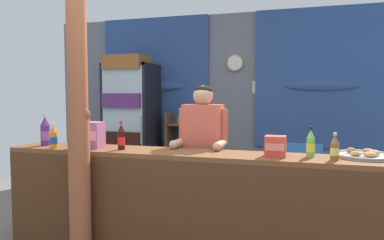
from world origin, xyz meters
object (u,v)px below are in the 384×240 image
(drink_fridge, at_px, (131,118))
(timber_post, at_px, (78,121))
(soda_bottle_grape_soda, at_px, (45,132))
(snack_box_crackers, at_px, (275,146))
(soda_bottle_cola, at_px, (121,138))
(soda_bottle_lime_soda, at_px, (311,144))
(soda_bottle_iced_tea, at_px, (335,148))
(plastic_lawn_chair, at_px, (303,173))
(pastry_tray, at_px, (365,155))
(soda_bottle_orange_soda, at_px, (54,137))
(stall_counter, at_px, (180,197))
(shopkeeper, at_px, (203,145))
(snack_box_wafer, at_px, (91,135))
(bottle_shelf_rack, at_px, (183,150))

(drink_fridge, bearing_deg, timber_post, -74.09)
(soda_bottle_grape_soda, height_order, snack_box_crackers, soda_bottle_grape_soda)
(soda_bottle_cola, distance_m, soda_bottle_lime_soda, 1.62)
(timber_post, height_order, snack_box_crackers, timber_post)
(soda_bottle_grape_soda, distance_m, soda_bottle_cola, 0.84)
(soda_bottle_cola, distance_m, snack_box_crackers, 1.35)
(drink_fridge, distance_m, soda_bottle_iced_tea, 3.35)
(plastic_lawn_chair, xyz_separation_m, pastry_tray, (0.46, -1.40, 0.46))
(soda_bottle_iced_tea, distance_m, soda_bottle_lime_soda, 0.20)
(soda_bottle_orange_soda, bearing_deg, plastic_lawn_chair, 37.89)
(stall_counter, relative_size, plastic_lawn_chair, 3.82)
(shopkeeper, height_order, snack_box_wafer, shopkeeper)
(soda_bottle_grape_soda, bearing_deg, shopkeeper, 15.25)
(plastic_lawn_chair, relative_size, shopkeeper, 0.57)
(soda_bottle_orange_soda, height_order, pastry_tray, soda_bottle_orange_soda)
(shopkeeper, distance_m, pastry_tray, 1.41)
(timber_post, bearing_deg, shopkeeper, 38.82)
(stall_counter, relative_size, soda_bottle_cola, 12.73)
(stall_counter, xyz_separation_m, drink_fridge, (-1.47, 2.05, 0.52))
(soda_bottle_grape_soda, relative_size, soda_bottle_lime_soda, 1.29)
(bottle_shelf_rack, xyz_separation_m, soda_bottle_iced_tea, (1.94, -2.21, 0.42))
(soda_bottle_cola, distance_m, snack_box_wafer, 0.32)
(stall_counter, relative_size, timber_post, 1.30)
(soda_bottle_grape_soda, bearing_deg, soda_bottle_cola, -2.27)
(pastry_tray, bearing_deg, soda_bottle_orange_soda, -173.22)
(bottle_shelf_rack, xyz_separation_m, soda_bottle_orange_soda, (-0.48, -2.33, 0.43))
(plastic_lawn_chair, relative_size, soda_bottle_grape_soda, 2.75)
(stall_counter, relative_size, pastry_tray, 7.21)
(shopkeeper, height_order, soda_bottle_orange_soda, shopkeeper)
(soda_bottle_lime_soda, height_order, snack_box_crackers, soda_bottle_lime_soda)
(shopkeeper, xyz_separation_m, soda_bottle_grape_soda, (-1.48, -0.40, 0.12))
(plastic_lawn_chair, xyz_separation_m, soda_bottle_cola, (-1.57, -1.60, 0.55))
(soda_bottle_grape_soda, bearing_deg, plastic_lawn_chair, 33.11)
(bottle_shelf_rack, distance_m, soda_bottle_cola, 2.26)
(drink_fridge, relative_size, snack_box_wafer, 8.18)
(snack_box_wafer, xyz_separation_m, pastry_tray, (2.35, 0.19, -0.10))
(stall_counter, height_order, soda_bottle_orange_soda, soda_bottle_orange_soda)
(stall_counter, distance_m, soda_bottle_lime_soda, 1.16)
(soda_bottle_grape_soda, xyz_separation_m, snack_box_crackers, (2.19, -0.00, -0.05))
(snack_box_wafer, bearing_deg, bottle_shelf_rack, 85.62)
(timber_post, distance_m, pastry_tray, 2.34)
(bottle_shelf_rack, distance_m, soda_bottle_orange_soda, 2.41)
(shopkeeper, relative_size, soda_bottle_iced_tea, 7.25)
(stall_counter, height_order, bottle_shelf_rack, bottle_shelf_rack)
(soda_bottle_grape_soda, xyz_separation_m, snack_box_wafer, (0.51, -0.02, -0.01))
(drink_fridge, bearing_deg, shopkeeper, -45.48)
(plastic_lawn_chair, bearing_deg, timber_post, -134.04)
(drink_fridge, distance_m, plastic_lawn_chair, 2.57)
(shopkeeper, relative_size, snack_box_wafer, 6.23)
(soda_bottle_orange_soda, relative_size, soda_bottle_iced_tea, 1.14)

